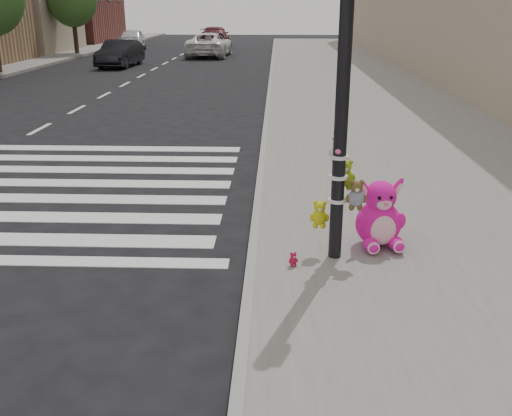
# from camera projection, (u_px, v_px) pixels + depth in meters

# --- Properties ---
(ground) EXTENTS (120.00, 120.00, 0.00)m
(ground) POSITION_uv_depth(u_px,v_px,m) (89.00, 340.00, 5.69)
(ground) COLOR black
(ground) RESTS_ON ground
(sidewalk_near) EXTENTS (7.00, 80.00, 0.14)m
(sidewalk_near) POSITION_uv_depth(u_px,v_px,m) (397.00, 129.00, 14.90)
(sidewalk_near) COLOR slate
(sidewalk_near) RESTS_ON ground
(curb_edge) EXTENTS (0.12, 80.00, 0.15)m
(curb_edge) POSITION_uv_depth(u_px,v_px,m) (265.00, 128.00, 15.02)
(curb_edge) COLOR gray
(curb_edge) RESTS_ON ground
(signal_pole) EXTENTS (0.67, 0.49, 4.00)m
(signal_pole) POSITION_uv_depth(u_px,v_px,m) (342.00, 126.00, 6.69)
(signal_pole) COLOR black
(signal_pole) RESTS_ON sidewalk_near
(pink_bunny) EXTENTS (0.67, 0.76, 0.94)m
(pink_bunny) POSITION_uv_depth(u_px,v_px,m) (379.00, 218.00, 7.44)
(pink_bunny) COLOR #FF15AC
(pink_bunny) RESTS_ON sidewalk_near
(red_teddy) EXTENTS (0.15, 0.13, 0.18)m
(red_teddy) POSITION_uv_depth(u_px,v_px,m) (293.00, 259.00, 6.94)
(red_teddy) COLOR #B71239
(red_teddy) RESTS_ON sidewalk_near
(car_dark_far) EXTENTS (1.72, 4.29, 1.39)m
(car_dark_far) POSITION_uv_depth(u_px,v_px,m) (120.00, 53.00, 30.15)
(car_dark_far) COLOR black
(car_dark_far) RESTS_ON ground
(car_white_near) EXTENTS (2.61, 5.35, 1.46)m
(car_white_near) POSITION_uv_depth(u_px,v_px,m) (209.00, 45.00, 35.95)
(car_white_near) COLOR white
(car_white_near) RESTS_ON ground
(car_maroon_near) EXTENTS (2.39, 5.32, 1.52)m
(car_maroon_near) POSITION_uv_depth(u_px,v_px,m) (215.00, 37.00, 44.22)
(car_maroon_near) COLOR #4E161B
(car_maroon_near) RESTS_ON ground
(car_silver_deep) EXTENTS (2.36, 4.64, 1.51)m
(car_silver_deep) POSITION_uv_depth(u_px,v_px,m) (132.00, 40.00, 40.28)
(car_silver_deep) COLOR silver
(car_silver_deep) RESTS_ON ground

